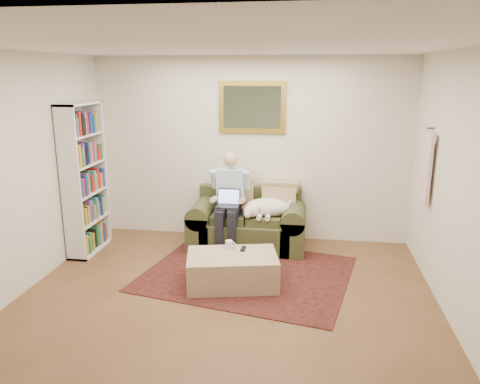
% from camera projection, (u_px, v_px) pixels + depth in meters
% --- Properties ---
extents(room_shell, '(4.51, 5.00, 2.61)m').
position_uv_depth(room_shell, '(223.00, 185.00, 4.61)').
color(room_shell, brown).
rests_on(room_shell, ground).
extents(rug, '(2.71, 2.34, 0.01)m').
position_uv_depth(rug, '(247.00, 273.00, 5.68)').
color(rug, black).
rests_on(rug, room_shell).
extents(sofa, '(1.59, 0.81, 0.95)m').
position_uv_depth(sofa, '(248.00, 228.00, 6.51)').
color(sofa, '#444B28').
rests_on(sofa, room_shell).
extents(seated_man, '(0.52, 0.75, 1.33)m').
position_uv_depth(seated_man, '(229.00, 203.00, 6.30)').
color(seated_man, '#8CB6D8').
rests_on(seated_man, sofa).
extents(laptop, '(0.31, 0.24, 0.22)m').
position_uv_depth(laptop, '(228.00, 202.00, 6.24)').
color(laptop, black).
rests_on(laptop, seated_man).
extents(sleeping_dog, '(0.65, 0.41, 0.24)m').
position_uv_depth(sleeping_dog, '(268.00, 207.00, 6.30)').
color(sleeping_dog, white).
rests_on(sleeping_dog, sofa).
extents(ottoman, '(1.13, 0.84, 0.37)m').
position_uv_depth(ottoman, '(232.00, 270.00, 5.34)').
color(ottoman, tan).
rests_on(ottoman, room_shell).
extents(coffee_mug, '(0.08, 0.08, 0.10)m').
position_uv_depth(coffee_mug, '(229.00, 245.00, 5.46)').
color(coffee_mug, white).
rests_on(coffee_mug, ottoman).
extents(tv_remote, '(0.05, 0.15, 0.02)m').
position_uv_depth(tv_remote, '(243.00, 249.00, 5.45)').
color(tv_remote, black).
rests_on(tv_remote, ottoman).
extents(bookshelf, '(0.28, 0.80, 2.00)m').
position_uv_depth(bookshelf, '(84.00, 179.00, 6.19)').
color(bookshelf, white).
rests_on(bookshelf, room_shell).
extents(wall_mirror, '(0.94, 0.04, 0.72)m').
position_uv_depth(wall_mirror, '(252.00, 107.00, 6.49)').
color(wall_mirror, gold).
rests_on(wall_mirror, room_shell).
extents(hanging_shirt, '(0.06, 0.52, 0.90)m').
position_uv_depth(hanging_shirt, '(426.00, 162.00, 5.48)').
color(hanging_shirt, '#F8CDCE').
rests_on(hanging_shirt, room_shell).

